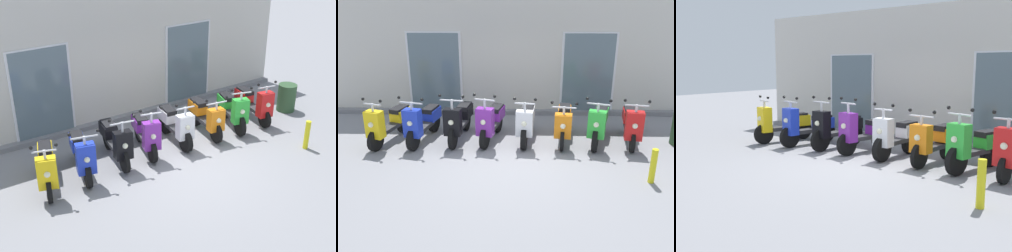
{
  "view_description": "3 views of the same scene",
  "coord_description": "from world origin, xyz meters",
  "views": [
    {
      "loc": [
        -5.19,
        -6.99,
        5.19
      ],
      "look_at": [
        0.02,
        0.79,
        0.62
      ],
      "focal_mm": 48.67,
      "sensor_mm": 36.0,
      "label": 1
    },
    {
      "loc": [
        0.11,
        -7.65,
        3.82
      ],
      "look_at": [
        -0.08,
        0.43,
        0.59
      ],
      "focal_mm": 41.85,
      "sensor_mm": 36.0,
      "label": 2
    },
    {
      "loc": [
        4.18,
        -6.15,
        1.95
      ],
      "look_at": [
        -0.55,
        0.39,
        0.68
      ],
      "focal_mm": 40.7,
      "sensor_mm": 36.0,
      "label": 3
    }
  ],
  "objects": [
    {
      "name": "scooter_black",
      "position": [
        -1.21,
        1.03,
        0.5
      ],
      "size": [
        0.64,
        1.67,
        1.28
      ],
      "color": "black",
      "rests_on": "ground_plane"
    },
    {
      "name": "scooter_yellow",
      "position": [
        -2.86,
        0.85,
        0.49
      ],
      "size": [
        0.78,
        1.59,
        1.23
      ],
      "color": "black",
      "rests_on": "ground_plane"
    },
    {
      "name": "scooter_purple",
      "position": [
        -0.45,
        1.0,
        0.49
      ],
      "size": [
        0.7,
        1.53,
        1.29
      ],
      "color": "black",
      "rests_on": "ground_plane"
    },
    {
      "name": "trash_bin",
      "position": [
        4.02,
        0.87,
        0.38
      ],
      "size": [
        0.5,
        0.5,
        0.76
      ],
      "primitive_type": "cylinder",
      "color": "#2D4C2D",
      "rests_on": "ground_plane"
    },
    {
      "name": "storefront_facade",
      "position": [
        0.0,
        3.08,
        1.68
      ],
      "size": [
        10.42,
        0.5,
        3.48
      ],
      "color": "beige",
      "rests_on": "ground_plane"
    },
    {
      "name": "ground_plane",
      "position": [
        0.0,
        0.0,
        0.0
      ],
      "size": [
        40.0,
        40.0,
        0.0
      ],
      "primitive_type": "plane",
      "color": "gray"
    },
    {
      "name": "scooter_blue",
      "position": [
        -2.07,
        0.92,
        0.48
      ],
      "size": [
        0.74,
        1.62,
        1.25
      ],
      "color": "black",
      "rests_on": "ground_plane"
    },
    {
      "name": "scooter_green",
      "position": [
        2.07,
        0.9,
        0.48
      ],
      "size": [
        0.77,
        1.54,
        1.24
      ],
      "color": "black",
      "rests_on": "ground_plane"
    },
    {
      "name": "curb_bollard",
      "position": [
        2.75,
        -0.95,
        0.35
      ],
      "size": [
        0.12,
        0.12,
        0.7
      ],
      "primitive_type": "cylinder",
      "color": "yellow",
      "rests_on": "ground_plane"
    },
    {
      "name": "scooter_orange",
      "position": [
        1.26,
        0.96,
        0.49
      ],
      "size": [
        0.63,
        1.55,
        1.15
      ],
      "color": "black",
      "rests_on": "ground_plane"
    },
    {
      "name": "scooter_red",
      "position": [
        2.83,
        0.92,
        0.49
      ],
      "size": [
        0.64,
        1.57,
        1.23
      ],
      "color": "black",
      "rests_on": "ground_plane"
    },
    {
      "name": "scooter_white",
      "position": [
        0.39,
        1.01,
        0.47
      ],
      "size": [
        0.55,
        1.56,
        1.22
      ],
      "color": "black",
      "rests_on": "ground_plane"
    }
  ]
}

